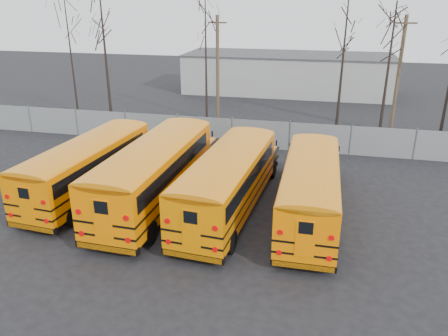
% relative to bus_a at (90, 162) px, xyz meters
% --- Properties ---
extents(ground, '(120.00, 120.00, 0.00)m').
position_rel_bus_a_xyz_m(ground, '(5.60, -2.58, -1.77)').
color(ground, black).
rests_on(ground, ground).
extents(fence, '(40.00, 0.04, 2.00)m').
position_rel_bus_a_xyz_m(fence, '(5.60, 9.42, -0.77)').
color(fence, gray).
rests_on(fence, ground).
extents(distant_building, '(22.00, 8.00, 4.00)m').
position_rel_bus_a_xyz_m(distant_building, '(7.60, 29.42, 0.23)').
color(distant_building, '#A9AAA5').
rests_on(distant_building, ground).
extents(bus_a, '(3.33, 10.98, 3.03)m').
position_rel_bus_a_xyz_m(bus_a, '(0.00, 0.00, 0.00)').
color(bus_a, black).
rests_on(bus_a, ground).
extents(bus_b, '(3.16, 11.99, 3.33)m').
position_rel_bus_a_xyz_m(bus_b, '(3.85, -0.38, 0.18)').
color(bus_b, black).
rests_on(bus_b, ground).
extents(bus_c, '(3.45, 11.34, 3.13)m').
position_rel_bus_a_xyz_m(bus_c, '(7.56, -0.47, 0.06)').
color(bus_c, black).
rests_on(bus_c, ground).
extents(bus_d, '(2.49, 10.70, 2.99)m').
position_rel_bus_a_xyz_m(bus_d, '(11.38, -0.35, -0.02)').
color(bus_d, black).
rests_on(bus_d, ground).
extents(utility_pole_left, '(1.52, 0.39, 8.56)m').
position_rel_bus_a_xyz_m(utility_pole_left, '(3.16, 15.26, 2.62)').
color(utility_pole_left, brown).
rests_on(utility_pole_left, ground).
extents(utility_pole_right, '(1.55, 0.27, 8.71)m').
position_rel_bus_a_xyz_m(utility_pole_right, '(16.85, 15.06, 2.70)').
color(utility_pole_right, brown).
rests_on(utility_pole_right, ground).
extents(tree_0, '(0.26, 0.26, 10.23)m').
position_rel_bus_a_xyz_m(tree_0, '(-8.25, 12.76, 3.34)').
color(tree_0, black).
rests_on(tree_0, ground).
extents(tree_1, '(0.26, 0.26, 10.86)m').
position_rel_bus_a_xyz_m(tree_1, '(-4.98, 12.25, 3.65)').
color(tree_1, black).
rests_on(tree_1, ground).
extents(tree_2, '(0.26, 0.26, 10.01)m').
position_rel_bus_a_xyz_m(tree_2, '(2.67, 13.57, 3.23)').
color(tree_2, black).
rests_on(tree_2, ground).
extents(tree_3, '(0.26, 0.26, 9.87)m').
position_rel_bus_a_xyz_m(tree_3, '(12.80, 14.73, 3.16)').
color(tree_3, black).
rests_on(tree_3, ground).
extents(tree_4, '(0.26, 0.26, 9.63)m').
position_rel_bus_a_xyz_m(tree_4, '(15.62, 11.47, 3.04)').
color(tree_4, black).
rests_on(tree_4, ground).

